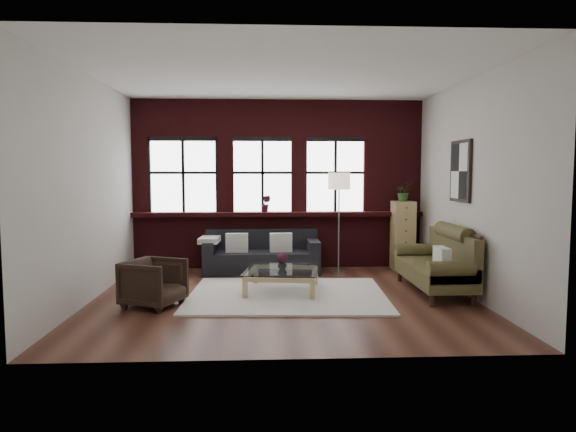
{
  "coord_description": "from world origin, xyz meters",
  "views": [
    {
      "loc": [
        -0.29,
        -7.4,
        1.83
      ],
      "look_at": [
        0.1,
        0.6,
        1.15
      ],
      "focal_mm": 32.0,
      "sensor_mm": 36.0,
      "label": 1
    }
  ],
  "objects_px": {
    "vintage_settee": "(434,260)",
    "vase": "(282,265)",
    "coffee_table": "(282,281)",
    "armchair": "(154,283)",
    "floor_lamp": "(339,219)",
    "dark_sofa": "(262,252)",
    "drawer_chest": "(403,235)"
  },
  "relations": [
    {
      "from": "coffee_table",
      "to": "floor_lamp",
      "type": "xyz_separation_m",
      "value": [
        1.08,
        1.49,
        0.81
      ]
    },
    {
      "from": "armchair",
      "to": "vase",
      "type": "bearing_deg",
      "value": -45.59
    },
    {
      "from": "vintage_settee",
      "to": "coffee_table",
      "type": "distance_m",
      "value": 2.33
    },
    {
      "from": "coffee_table",
      "to": "vase",
      "type": "bearing_deg",
      "value": 180.0
    },
    {
      "from": "coffee_table",
      "to": "armchair",
      "type": "bearing_deg",
      "value": -157.39
    },
    {
      "from": "armchair",
      "to": "vintage_settee",
      "type": "bearing_deg",
      "value": -59.6
    },
    {
      "from": "dark_sofa",
      "to": "vintage_settee",
      "type": "relative_size",
      "value": 1.09
    },
    {
      "from": "drawer_chest",
      "to": "vase",
      "type": "bearing_deg",
      "value": -142.75
    },
    {
      "from": "coffee_table",
      "to": "floor_lamp",
      "type": "height_order",
      "value": "floor_lamp"
    },
    {
      "from": "dark_sofa",
      "to": "floor_lamp",
      "type": "bearing_deg",
      "value": -3.65
    },
    {
      "from": "vase",
      "to": "drawer_chest",
      "type": "distance_m",
      "value": 2.96
    },
    {
      "from": "armchair",
      "to": "floor_lamp",
      "type": "height_order",
      "value": "floor_lamp"
    },
    {
      "from": "vase",
      "to": "dark_sofa",
      "type": "bearing_deg",
      "value": 101.38
    },
    {
      "from": "coffee_table",
      "to": "floor_lamp",
      "type": "distance_m",
      "value": 2.01
    },
    {
      "from": "floor_lamp",
      "to": "vintage_settee",
      "type": "bearing_deg",
      "value": -52.95
    },
    {
      "from": "dark_sofa",
      "to": "armchair",
      "type": "relative_size",
      "value": 2.91
    },
    {
      "from": "vintage_settee",
      "to": "vase",
      "type": "relative_size",
      "value": 12.97
    },
    {
      "from": "coffee_table",
      "to": "vintage_settee",
      "type": "bearing_deg",
      "value": -3.11
    },
    {
      "from": "dark_sofa",
      "to": "vase",
      "type": "relative_size",
      "value": 14.17
    },
    {
      "from": "vintage_settee",
      "to": "vase",
      "type": "height_order",
      "value": "vintage_settee"
    },
    {
      "from": "armchair",
      "to": "drawer_chest",
      "type": "xyz_separation_m",
      "value": [
        4.13,
        2.53,
        0.32
      ]
    },
    {
      "from": "armchair",
      "to": "vase",
      "type": "xyz_separation_m",
      "value": [
        1.78,
        0.74,
        0.1
      ]
    },
    {
      "from": "vase",
      "to": "floor_lamp",
      "type": "height_order",
      "value": "floor_lamp"
    },
    {
      "from": "dark_sofa",
      "to": "drawer_chest",
      "type": "bearing_deg",
      "value": 4.46
    },
    {
      "from": "vintage_settee",
      "to": "drawer_chest",
      "type": "relative_size",
      "value": 1.48
    },
    {
      "from": "coffee_table",
      "to": "dark_sofa",
      "type": "bearing_deg",
      "value": 101.38
    },
    {
      "from": "armchair",
      "to": "coffee_table",
      "type": "height_order",
      "value": "armchair"
    },
    {
      "from": "vintage_settee",
      "to": "floor_lamp",
      "type": "relative_size",
      "value": 0.97
    },
    {
      "from": "vase",
      "to": "coffee_table",
      "type": "bearing_deg",
      "value": 0.0
    },
    {
      "from": "vase",
      "to": "floor_lamp",
      "type": "relative_size",
      "value": 0.07
    },
    {
      "from": "vase",
      "to": "floor_lamp",
      "type": "bearing_deg",
      "value": 53.96
    },
    {
      "from": "coffee_table",
      "to": "drawer_chest",
      "type": "bearing_deg",
      "value": 37.25
    }
  ]
}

